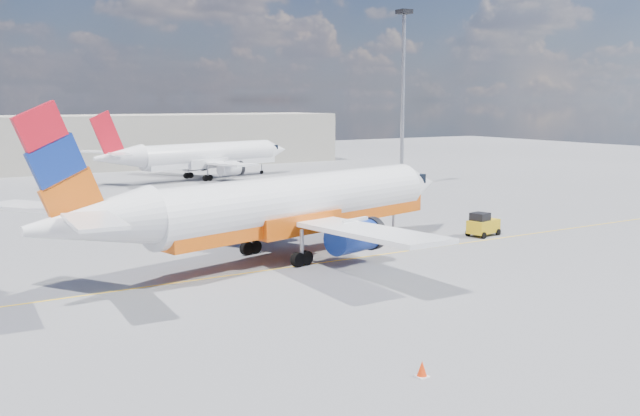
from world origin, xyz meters
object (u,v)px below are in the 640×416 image
main_jet (286,206)px  gse_tug (483,225)px  traffic_cone (422,369)px  second_jet (203,156)px

main_jet → gse_tug: 16.65m
traffic_cone → main_jet: bearing=75.1°
gse_tug → traffic_cone: (-21.88, -19.41, -0.56)m
main_jet → second_jet: 48.71m
gse_tug → traffic_cone: 29.25m
main_jet → gse_tug: main_jet is taller
main_jet → second_jet: bearing=59.7°
second_jet → traffic_cone: 70.03m
second_jet → gse_tug: bearing=-99.3°
main_jet → traffic_cone: size_ratio=55.19×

